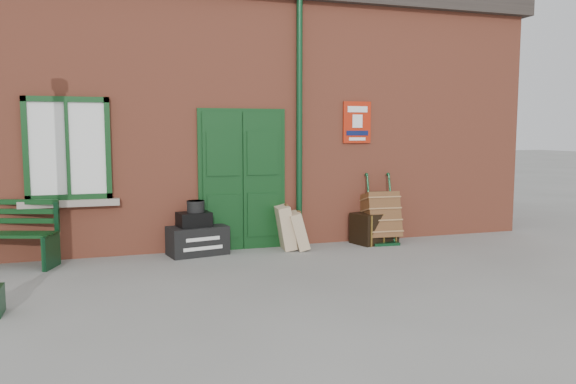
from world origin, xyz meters
name	(u,v)px	position (x,y,z in m)	size (l,w,h in m)	color
ground	(288,268)	(0.00, 0.00, 0.00)	(80.00, 80.00, 0.00)	gray
station_building	(233,118)	(0.00, 3.49, 2.16)	(10.30, 4.30, 4.36)	#AE5138
houdini_trunk	(198,240)	(-1.07, 1.25, 0.22)	(0.89, 0.49, 0.44)	black
strongbox	(194,219)	(-1.12, 1.25, 0.55)	(0.49, 0.35, 0.22)	black
hatbox	(196,206)	(-1.09, 1.25, 0.75)	(0.27, 0.27, 0.18)	black
suitcase_back	(285,227)	(0.34, 1.22, 0.36)	(0.20, 0.49, 0.69)	tan
suitcase_front	(298,231)	(0.52, 1.12, 0.31)	(0.18, 0.45, 0.59)	tan
porter_trolley	(381,217)	(2.06, 1.22, 0.45)	(0.60, 0.65, 1.16)	#0D371B
dark_trunk	(374,228)	(1.95, 1.25, 0.26)	(0.72, 0.47, 0.52)	black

